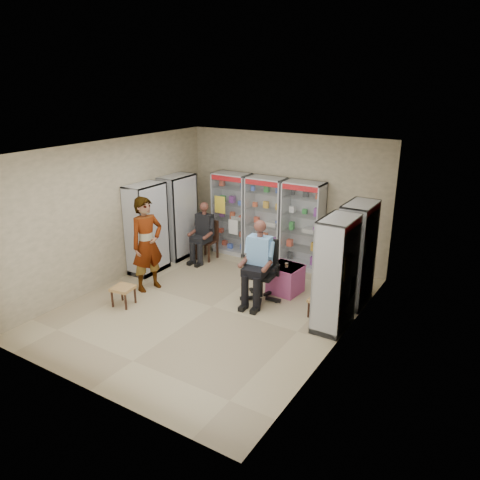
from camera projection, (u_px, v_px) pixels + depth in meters
The scene contains 18 objects.
floor at pixel (212, 306), 8.98m from camera, with size 6.00×6.00×0.00m, color tan.
room_shell at pixel (210, 207), 8.33m from camera, with size 5.02×6.02×3.01m.
cabinet_back_left at pixel (232, 213), 11.49m from camera, with size 0.90×0.50×2.00m, color #AAABB1.
cabinet_back_mid at pixel (266, 219), 11.02m from camera, with size 0.90×0.50×2.00m, color silver.
cabinet_back_right at pixel (303, 226), 10.55m from camera, with size 0.90×0.50×2.00m, color #9DA0A4.
cabinet_right_far at pixel (357, 254), 8.83m from camera, with size 0.50×0.90×2.00m, color #A9ABB1.
cabinet_right_near at pixel (336, 274), 7.95m from camera, with size 0.50×0.90×2.00m, color silver.
cabinet_left_far at pixel (178, 217), 11.21m from camera, with size 0.50×0.90×2.00m, color #A9ABB0.
cabinet_left_near at pixel (147, 229), 10.32m from camera, with size 0.50×0.90×2.00m, color #BABDC2.
wooden_chair at pixel (207, 240), 11.20m from camera, with size 0.42×0.42×0.94m, color #321A13.
seated_customer at pixel (205, 233), 11.10m from camera, with size 0.44×0.60×1.34m, color black, non-canonical shape.
office_chair at pixel (261, 271), 9.08m from camera, with size 0.66×0.66×1.22m, color black.
seated_shopkeeper at pixel (260, 264), 8.98m from camera, with size 0.51×0.71×1.55m, color #75A6E8, non-canonical shape.
pink_trunk at pixel (285, 279), 9.50m from camera, with size 0.60×0.58×0.58m, color #B1468A.
tea_glass at pixel (287, 265), 9.32m from camera, with size 0.07×0.07×0.09m, color #500F06.
woven_stool_a at pixel (319, 308), 8.55m from camera, with size 0.36×0.36×0.36m, color olive.
woven_stool_b at pixel (124, 296), 8.98m from camera, with size 0.38×0.38×0.38m, color olive.
standing_man at pixel (147, 244), 9.44m from camera, with size 0.71×0.47×1.96m, color gray.
Camera 1 is at (4.70, -6.57, 4.16)m, focal length 35.00 mm.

